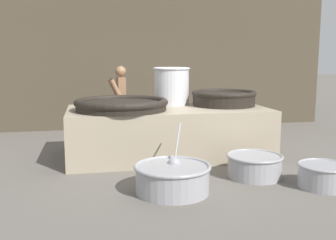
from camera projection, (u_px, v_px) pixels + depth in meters
The scene contains 10 objects.
ground_plane at pixel (168, 156), 6.74m from camera, with size 60.00×60.00×0.00m, color #666059.
back_wall at pixel (144, 57), 9.31m from camera, with size 9.00×0.24×3.35m, color #4C4233.
hearth_platform at pixel (168, 132), 6.68m from camera, with size 3.33×1.60×0.83m.
giant_wok_near at pixel (121, 104), 6.31m from camera, with size 1.50×1.50×0.18m.
giant_wok_far at pixel (224, 98), 6.92m from camera, with size 1.13×1.13×0.26m.
stock_pot at pixel (172, 85), 7.04m from camera, with size 0.66×0.66×0.67m.
cook at pixel (121, 101), 7.75m from camera, with size 0.35×0.55×1.50m.
prep_bowl_vegetables at pixel (172, 177), 4.87m from camera, with size 0.96×1.21×0.75m.
prep_bowl_meat at pixel (255, 165), 5.49m from camera, with size 0.78×0.78×0.32m.
prep_bowl_extra at pixel (324, 175), 5.06m from camera, with size 0.66×0.66×0.31m.
Camera 1 is at (-1.28, -6.44, 1.66)m, focal length 42.00 mm.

